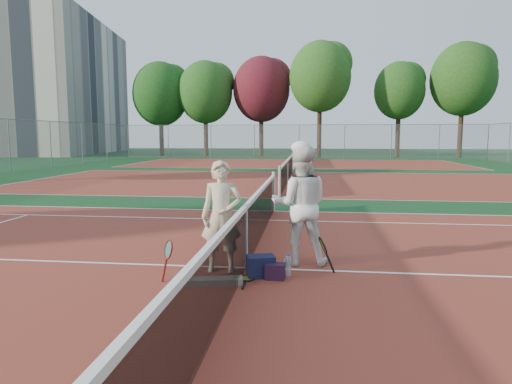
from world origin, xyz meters
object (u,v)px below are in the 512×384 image
net_main (246,237)px  water_bottle (288,266)px  player_a (222,216)px  player_b (300,205)px  racket_red (169,261)px  sports_bag_purple (275,271)px  apartment_block (60,88)px  racket_spare (247,278)px  racket_black_held (323,255)px  sports_bag_navy (261,266)px

net_main → water_bottle: net_main is taller
player_a → player_b: bearing=19.4°
player_a → player_b: 1.33m
racket_red → sports_bag_purple: racket_red is taller
water_bottle → racket_red: bearing=-165.9°
apartment_block → player_a: (27.65, -44.18, -6.64)m
racket_spare → apartment_block: bearing=31.5°
racket_red → player_b: bearing=-9.3°
player_a → racket_black_held: bearing=-4.2°
racket_red → player_a: bearing=-0.9°
racket_red → sports_bag_navy: size_ratio=1.46×
racket_red → sports_bag_purple: size_ratio=2.07×
player_b → water_bottle: player_b is taller
racket_red → water_bottle: bearing=-26.4°
player_b → sports_bag_navy: (-0.56, -0.80, -0.81)m
racket_black_held → sports_bag_purple: bearing=15.2°
racket_spare → sports_bag_navy: 0.28m
water_bottle → apartment_block: bearing=122.9°
apartment_block → racket_spare: bearing=-57.8°
net_main → racket_red: size_ratio=18.58×
net_main → sports_bag_navy: size_ratio=27.03×
player_b → racket_black_held: 0.93m
sports_bag_navy → sports_bag_purple: bearing=-22.3°
net_main → player_a: bearing=-153.1°
racket_red → sports_bag_purple: bearing=-31.5°
apartment_block → racket_black_held: 53.40m
net_main → apartment_block: bearing=122.5°
player_b → racket_spare: 1.54m
sports_bag_navy → water_bottle: bearing=13.6°
net_main → player_a: 0.53m
racket_black_held → net_main: bearing=-18.7°
apartment_block → racket_red: 52.73m
sports_bag_navy → player_b: bearing=54.8°
racket_red → racket_black_held: size_ratio=1.05×
player_b → sports_bag_navy: bearing=51.8°
racket_spare → sports_bag_purple: sports_bag_purple is taller
player_b → apartment_block: bearing=-59.5°
racket_black_held → sports_bag_navy: size_ratio=1.39×
racket_black_held → water_bottle: size_ratio=1.88×
water_bottle → racket_spare: bearing=-157.6°
racket_black_held → racket_spare: racket_black_held is taller
net_main → apartment_block: size_ratio=0.50×
player_a → sports_bag_purple: 1.17m
player_b → water_bottle: 1.09m
sports_bag_navy → net_main: bearing=124.6°
player_a → racket_red: bearing=-146.6°
apartment_block → sports_bag_navy: (28.28, -44.40, -7.34)m
racket_spare → water_bottle: size_ratio=2.00×
player_a → water_bottle: (1.03, -0.13, -0.71)m
apartment_block → player_a: 52.54m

